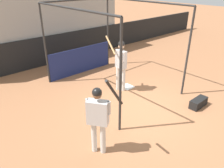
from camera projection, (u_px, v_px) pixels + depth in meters
ground_plane at (141, 109)px, 7.03m from camera, size 60.00×60.00×0.00m
outfield_wall at (53, 49)px, 10.55m from camera, size 24.00×0.12×1.36m
bleacher_section at (32, 22)px, 11.48m from camera, size 8.15×4.00×3.44m
batting_cage at (93, 47)px, 8.52m from camera, size 3.17×4.16×3.06m
home_plate at (127, 87)px, 8.42m from camera, size 0.44×0.44×0.02m
player_batter at (121, 61)px, 7.72m from camera, size 0.51×0.86×1.98m
player_waiting at (98, 115)px, 4.85m from camera, size 0.72×0.68×2.05m
equipment_bag at (198, 103)px, 7.09m from camera, size 0.70×0.28×0.28m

